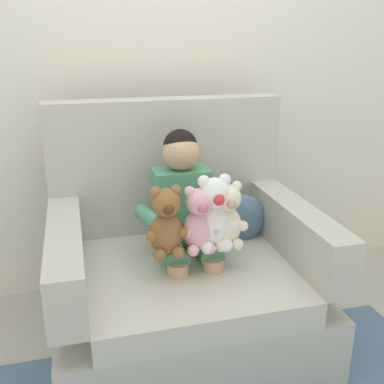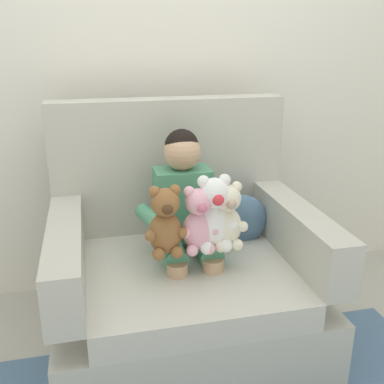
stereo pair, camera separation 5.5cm
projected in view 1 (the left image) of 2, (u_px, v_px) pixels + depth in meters
name	position (u px, v px, depth m)	size (l,w,h in m)	color
ground_plane	(186.00, 340.00, 2.22)	(8.00, 8.00, 0.00)	#ADA89E
back_wall	(153.00, 58.00, 2.44)	(6.00, 0.10, 2.60)	silver
armchair	(182.00, 273.00, 2.16)	(1.18, 0.96, 1.12)	#BCB7AD
seated_child	(185.00, 211.00, 2.09)	(0.45, 0.39, 0.82)	#4C9370
plush_cream	(227.00, 217.00, 1.93)	(0.18, 0.14, 0.29)	silver
plush_brown	(166.00, 223.00, 1.86)	(0.18, 0.15, 0.30)	brown
plush_white	(214.00, 215.00, 1.91)	(0.20, 0.16, 0.33)	white
plush_pink	(199.00, 221.00, 1.89)	(0.17, 0.14, 0.29)	#EAA8BC
throw_pillow	(240.00, 219.00, 2.29)	(0.26, 0.12, 0.26)	slate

